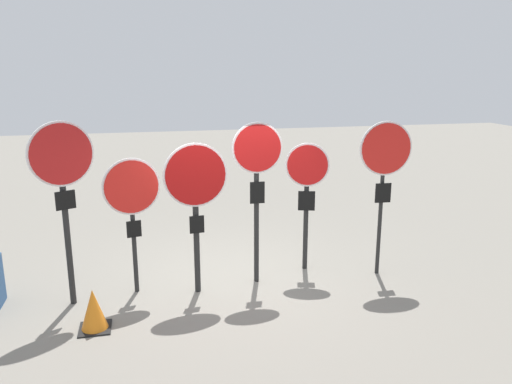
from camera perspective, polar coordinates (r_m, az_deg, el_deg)
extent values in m
plane|color=gray|center=(8.08, -2.85, -10.35)|extent=(40.00, 40.00, 0.00)
cylinder|color=black|center=(7.46, -20.92, -2.86)|extent=(0.08, 0.08, 2.57)
cylinder|color=white|center=(7.20, -21.39, 4.07)|extent=(0.81, 0.41, 0.89)
cylinder|color=red|center=(7.18, -21.34, 4.05)|extent=(0.76, 0.39, 0.83)
cube|color=black|center=(7.32, -20.95, -0.88)|extent=(0.25, 0.14, 0.26)
cylinder|color=black|center=(7.66, -13.84, -4.35)|extent=(0.07, 0.07, 1.94)
cylinder|color=white|center=(7.42, -14.05, 0.60)|extent=(0.82, 0.20, 0.84)
cylinder|color=red|center=(7.40, -14.03, 0.57)|extent=(0.77, 0.19, 0.78)
cube|color=black|center=(7.59, -13.77, -4.13)|extent=(0.21, 0.07, 0.25)
cylinder|color=black|center=(7.46, -6.88, -3.38)|extent=(0.09, 0.09, 2.23)
cylinder|color=white|center=(7.21, -6.94, 1.92)|extent=(0.94, 0.10, 0.94)
cylinder|color=#AD0F0F|center=(7.20, -6.91, 1.89)|extent=(0.88, 0.10, 0.88)
cube|color=black|center=(7.40, -6.77, -3.70)|extent=(0.22, 0.04, 0.26)
cylinder|color=black|center=(7.74, 0.05, -2.05)|extent=(0.08, 0.08, 2.38)
cylinder|color=white|center=(7.47, 0.16, 5.06)|extent=(0.77, 0.03, 0.77)
cylinder|color=red|center=(7.45, 0.19, 5.04)|extent=(0.71, 0.03, 0.71)
cube|color=black|center=(7.60, 0.15, -0.07)|extent=(0.23, 0.03, 0.34)
cylinder|color=black|center=(8.33, 5.75, -1.96)|extent=(0.08, 0.08, 2.09)
cylinder|color=white|center=(8.10, 5.90, 3.10)|extent=(0.69, 0.22, 0.71)
cylinder|color=red|center=(8.08, 5.90, 3.08)|extent=(0.64, 0.20, 0.65)
cube|color=black|center=(8.23, 5.79, -1.01)|extent=(0.27, 0.10, 0.33)
cylinder|color=black|center=(8.28, 14.11, -0.94)|extent=(0.06, 0.06, 2.51)
cylinder|color=white|center=(8.06, 14.62, 4.84)|extent=(0.86, 0.07, 0.86)
cylinder|color=red|center=(8.04, 14.68, 4.82)|extent=(0.80, 0.07, 0.80)
cube|color=black|center=(8.20, 14.32, -0.10)|extent=(0.26, 0.04, 0.32)
cube|color=black|center=(7.10, -17.90, -14.60)|extent=(0.41, 0.41, 0.02)
cone|color=orange|center=(6.97, -18.08, -12.58)|extent=(0.34, 0.34, 0.54)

